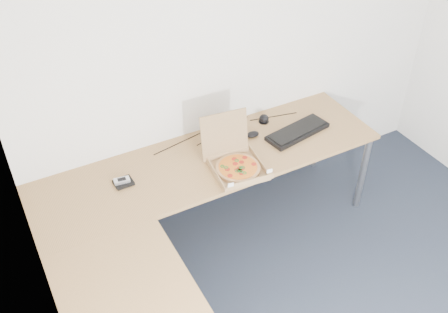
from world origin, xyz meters
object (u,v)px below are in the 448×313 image
drinking_glass (240,126)px  wallet (123,182)px  keyboard (297,132)px  pizza_box (236,164)px  desk (194,216)px

drinking_glass → wallet: size_ratio=1.04×
drinking_glass → keyboard: drinking_glass is taller
drinking_glass → wallet: drinking_glass is taller
drinking_glass → keyboard: (0.38, -0.21, -0.05)m
keyboard → drinking_glass: bearing=141.6°
pizza_box → keyboard: bearing=20.3°
desk → wallet: size_ratio=20.56×
desk → pizza_box: (0.44, 0.24, 0.07)m
desk → drinking_glass: bearing=42.1°
wallet → drinking_glass: bearing=6.2°
pizza_box → wallet: size_ratio=3.24×
drinking_glass → wallet: (-0.96, -0.13, -0.05)m
pizza_box → drinking_glass: size_ratio=3.13×
pizza_box → keyboard: pizza_box is taller
desk → wallet: wallet is taller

